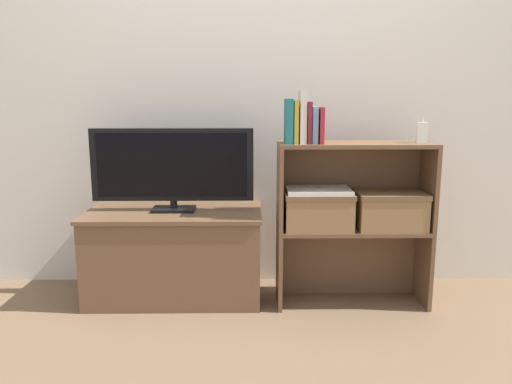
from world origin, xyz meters
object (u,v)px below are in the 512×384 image
at_px(book_skyblue, 314,125).
at_px(book_maroon, 308,123).
at_px(book_mustard, 295,122).
at_px(storage_basket_right, 390,208).
at_px(book_crimson, 320,125).
at_px(storage_basket_left, 318,208).
at_px(laptop, 318,190).
at_px(baby_monitor, 422,132).
at_px(tv, 173,167).
at_px(book_teal, 289,121).
at_px(tv_stand, 175,254).
at_px(book_ivory, 302,117).

bearing_deg(book_skyblue, book_maroon, 180.00).
distance_m(book_mustard, book_maroon, 0.06).
distance_m(book_maroon, storage_basket_right, 0.60).
bearing_deg(book_crimson, storage_basket_right, 2.07).
height_order(storage_basket_left, laptop, laptop).
relative_size(book_crimson, baby_monitor, 1.35).
distance_m(book_crimson, storage_basket_right, 0.55).
height_order(tv, book_mustard, book_mustard).
relative_size(book_skyblue, book_crimson, 1.01).
bearing_deg(book_teal, laptop, 4.85).
height_order(tv_stand, tv, tv).
bearing_deg(tv, book_mustard, -11.33).
xyz_separation_m(book_ivory, laptop, (0.09, 0.01, -0.36)).
relative_size(tv, book_teal, 3.91).
height_order(tv_stand, book_ivory, book_ivory).
height_order(tv_stand, baby_monitor, baby_monitor).
bearing_deg(storage_basket_right, baby_monitor, 6.05).
distance_m(book_skyblue, laptop, 0.33).
height_order(book_teal, book_crimson, book_teal).
bearing_deg(book_teal, tv_stand, 167.91).
bearing_deg(tv, baby_monitor, -4.40).
bearing_deg(baby_monitor, laptop, -178.30).
distance_m(book_mustard, book_skyblue, 0.09).
xyz_separation_m(book_crimson, baby_monitor, (0.50, 0.03, -0.04)).
bearing_deg(book_ivory, book_crimson, 0.00).
bearing_deg(book_mustard, book_skyblue, -0.00).
bearing_deg(tv_stand, book_teal, -12.09).
bearing_deg(book_mustard, storage_basket_left, 6.16).
height_order(book_mustard, book_skyblue, book_mustard).
bearing_deg(book_crimson, book_mustard, 180.00).
xyz_separation_m(book_ivory, book_maroon, (0.03, 0.00, -0.03)).
height_order(tv, storage_basket_right, tv).
relative_size(book_crimson, storage_basket_left, 0.51).
bearing_deg(baby_monitor, book_skyblue, -177.00).
distance_m(book_maroon, laptop, 0.34).
height_order(book_crimson, storage_basket_right, book_crimson).
bearing_deg(tv_stand, baby_monitor, -4.48).
bearing_deg(book_skyblue, tv, 170.09).
relative_size(tv_stand, book_crimson, 5.25).
height_order(tv, book_maroon, book_maroon).
height_order(tv_stand, book_maroon, book_maroon).
bearing_deg(book_teal, book_mustard, 0.00).
relative_size(tv_stand, storage_basket_left, 2.68).
relative_size(tv, laptop, 2.62).
relative_size(book_mustard, storage_basket_right, 0.60).
bearing_deg(storage_basket_left, laptop, 0.00).
relative_size(book_mustard, book_maroon, 1.02).
xyz_separation_m(book_maroon, baby_monitor, (0.56, 0.03, -0.05)).
bearing_deg(book_ivory, book_teal, 180.00).
xyz_separation_m(storage_basket_left, storage_basket_right, (0.36, 0.00, 0.00)).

